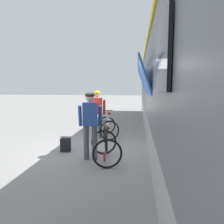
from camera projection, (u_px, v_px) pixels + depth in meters
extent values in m
plane|color=gray|center=(102.00, 150.00, 6.13)|extent=(80.00, 80.00, 0.00)
cube|color=slate|center=(202.00, 74.00, 5.74)|extent=(3.00, 19.90, 2.70)
cube|color=#B7B7B2|center=(199.00, 137.00, 5.96)|extent=(2.97, 19.90, 0.90)
cube|color=#2356B2|center=(147.00, 90.00, 6.57)|extent=(0.59, 4.69, 1.62)
cube|color=yellow|center=(149.00, 33.00, 5.79)|extent=(0.04, 19.50, 0.20)
cube|color=black|center=(163.00, 56.00, 2.30)|extent=(0.04, 1.10, 0.80)
ellipsoid|color=#515357|center=(205.00, 20.00, 5.56)|extent=(2.85, 19.50, 0.36)
cylinder|color=#4C515B|center=(94.00, 126.00, 7.55)|extent=(0.14, 0.14, 0.90)
cylinder|color=#4C515B|center=(100.00, 126.00, 7.57)|extent=(0.14, 0.14, 0.90)
cube|color=red|center=(97.00, 106.00, 7.47)|extent=(0.42, 0.31, 0.60)
cylinder|color=red|center=(90.00, 107.00, 7.49)|extent=(0.14, 0.27, 0.56)
cylinder|color=red|center=(104.00, 107.00, 7.53)|extent=(0.14, 0.27, 0.56)
sphere|color=beige|center=(97.00, 94.00, 7.41)|extent=(0.22, 0.22, 0.22)
ellipsoid|color=yellow|center=(97.00, 93.00, 7.41)|extent=(0.30, 0.32, 0.14)
cylinder|color=#4C515B|center=(86.00, 143.00, 5.33)|extent=(0.14, 0.14, 0.90)
cylinder|color=#4C515B|center=(95.00, 142.00, 5.35)|extent=(0.14, 0.14, 0.90)
cube|color=#2D4C9E|center=(90.00, 114.00, 5.25)|extent=(0.42, 0.31, 0.60)
cylinder|color=#2D4C9E|center=(80.00, 116.00, 5.27)|extent=(0.14, 0.27, 0.56)
cylinder|color=#2D4C9E|center=(100.00, 116.00, 5.31)|extent=(0.14, 0.27, 0.56)
sphere|color=beige|center=(90.00, 97.00, 5.20)|extent=(0.22, 0.22, 0.22)
ellipsoid|color=black|center=(90.00, 95.00, 5.19)|extent=(0.30, 0.32, 0.14)
torus|color=black|center=(107.00, 125.00, 8.23)|extent=(0.70, 0.22, 0.71)
torus|color=black|center=(109.00, 131.00, 7.22)|extent=(0.70, 0.22, 0.71)
cylinder|color=white|center=(108.00, 121.00, 7.85)|extent=(0.20, 0.63, 0.63)
cylinder|color=white|center=(108.00, 113.00, 7.69)|extent=(0.25, 0.83, 0.04)
cylinder|color=white|center=(109.00, 123.00, 7.43)|extent=(0.11, 0.28, 0.62)
cylinder|color=white|center=(109.00, 130.00, 7.40)|extent=(0.12, 0.36, 0.08)
cylinder|color=white|center=(109.00, 123.00, 7.25)|extent=(0.06, 0.14, 0.56)
cylinder|color=white|center=(107.00, 119.00, 8.17)|extent=(0.05, 0.09, 0.55)
cylinder|color=black|center=(107.00, 110.00, 8.10)|extent=(0.47, 0.14, 0.02)
cube|color=#4C2D19|center=(109.00, 114.00, 7.24)|extent=(0.16, 0.26, 0.06)
torus|color=black|center=(104.00, 142.00, 5.73)|extent=(0.70, 0.22, 0.71)
torus|color=black|center=(107.00, 154.00, 4.73)|extent=(0.70, 0.22, 0.71)
cylinder|color=black|center=(105.00, 136.00, 5.35)|extent=(0.20, 0.64, 0.63)
cylinder|color=black|center=(105.00, 126.00, 5.20)|extent=(0.24, 0.83, 0.04)
cylinder|color=black|center=(106.00, 141.00, 4.93)|extent=(0.10, 0.28, 0.62)
cylinder|color=black|center=(107.00, 152.00, 4.91)|extent=(0.11, 0.36, 0.08)
cylinder|color=black|center=(107.00, 142.00, 4.75)|extent=(0.06, 0.15, 0.56)
cylinder|color=black|center=(104.00, 133.00, 5.67)|extent=(0.05, 0.09, 0.55)
cylinder|color=black|center=(104.00, 121.00, 5.61)|extent=(0.47, 0.14, 0.02)
cube|color=#4C2D19|center=(107.00, 128.00, 4.74)|extent=(0.15, 0.26, 0.06)
cube|color=black|center=(66.00, 145.00, 6.00)|extent=(0.29, 0.20, 0.40)
cylinder|color=red|center=(104.00, 156.00, 5.26)|extent=(0.07, 0.07, 0.23)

